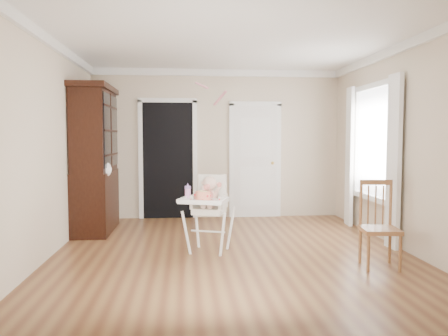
{
  "coord_description": "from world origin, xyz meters",
  "views": [
    {
      "loc": [
        -0.58,
        -5.49,
        1.47
      ],
      "look_at": [
        -0.1,
        -0.04,
        1.09
      ],
      "focal_mm": 35.0,
      "sensor_mm": 36.0,
      "label": 1
    }
  ],
  "objects": [
    {
      "name": "streamer",
      "position": [
        -0.34,
        0.9,
        2.22
      ],
      "size": [
        0.18,
        0.47,
        0.15
      ],
      "primitive_type": null,
      "rotation": [
        0.26,
        0.0,
        0.32
      ],
      "color": "pink",
      "rests_on": "ceiling"
    },
    {
      "name": "ceiling",
      "position": [
        0.0,
        0.0,
        2.7
      ],
      "size": [
        5.0,
        5.0,
        0.0
      ],
      "primitive_type": "plane",
      "rotation": [
        3.14,
        0.0,
        0.0
      ],
      "color": "white",
      "rests_on": "wall_back"
    },
    {
      "name": "closet_door",
      "position": [
        0.7,
        2.48,
        1.02
      ],
      "size": [
        0.96,
        0.09,
        2.13
      ],
      "color": "white",
      "rests_on": "wall_back"
    },
    {
      "name": "high_chair",
      "position": [
        -0.29,
        0.05,
        0.62
      ],
      "size": [
        0.77,
        0.86,
        1.01
      ],
      "rotation": [
        0.0,
        0.0,
        -0.34
      ],
      "color": "white",
      "rests_on": "floor"
    },
    {
      "name": "wall_left",
      "position": [
        -2.25,
        0.0,
        1.35
      ],
      "size": [
        0.0,
        5.0,
        5.0
      ],
      "primitive_type": "plane",
      "rotation": [
        1.57,
        0.0,
        1.57
      ],
      "color": "beige",
      "rests_on": "floor"
    },
    {
      "name": "cake",
      "position": [
        -0.37,
        -0.16,
        0.76
      ],
      "size": [
        0.24,
        0.24,
        0.11
      ],
      "color": "silver",
      "rests_on": "high_chair"
    },
    {
      "name": "wall_back",
      "position": [
        0.0,
        2.5,
        1.35
      ],
      "size": [
        4.5,
        0.0,
        4.5
      ],
      "primitive_type": "plane",
      "rotation": [
        1.57,
        0.0,
        0.0
      ],
      "color": "beige",
      "rests_on": "floor"
    },
    {
      "name": "baby",
      "position": [
        -0.28,
        0.07,
        0.76
      ],
      "size": [
        0.27,
        0.27,
        0.42
      ],
      "rotation": [
        0.0,
        0.0,
        -0.34
      ],
      "color": "beige",
      "rests_on": "high_chair"
    },
    {
      "name": "sippy_cup",
      "position": [
        -0.55,
        0.06,
        0.78
      ],
      "size": [
        0.08,
        0.08,
        0.19
      ],
      "rotation": [
        0.0,
        0.0,
        -0.34
      ],
      "color": "#DA85C2",
      "rests_on": "high_chair"
    },
    {
      "name": "dining_chair",
      "position": [
        1.61,
        -0.77,
        0.46
      ],
      "size": [
        0.45,
        0.45,
        0.98
      ],
      "rotation": [
        0.0,
        0.0,
        -0.13
      ],
      "color": "brown",
      "rests_on": "floor"
    },
    {
      "name": "wall_right",
      "position": [
        2.25,
        0.0,
        1.35
      ],
      "size": [
        0.0,
        5.0,
        5.0
      ],
      "primitive_type": "plane",
      "rotation": [
        1.57,
        0.0,
        -1.57
      ],
      "color": "beige",
      "rests_on": "floor"
    },
    {
      "name": "china_cabinet",
      "position": [
        -1.99,
        1.45,
        1.13
      ],
      "size": [
        0.6,
        1.34,
        2.27
      ],
      "color": "black",
      "rests_on": "floor"
    },
    {
      "name": "doorway",
      "position": [
        -0.9,
        2.48,
        1.11
      ],
      "size": [
        1.06,
        0.05,
        2.22
      ],
      "color": "black",
      "rests_on": "wall_back"
    },
    {
      "name": "floor",
      "position": [
        0.0,
        0.0,
        0.0
      ],
      "size": [
        5.0,
        5.0,
        0.0
      ],
      "primitive_type": "plane",
      "color": "brown",
      "rests_on": "ground"
    },
    {
      "name": "crown_molding",
      "position": [
        0.0,
        0.0,
        2.64
      ],
      "size": [
        4.5,
        5.0,
        0.12
      ],
      "primitive_type": null,
      "color": "white",
      "rests_on": "ceiling"
    },
    {
      "name": "window_right",
      "position": [
        2.18,
        0.8,
        1.29
      ],
      "size": [
        0.13,
        1.84,
        2.3
      ],
      "color": "white",
      "rests_on": "wall_right"
    }
  ]
}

